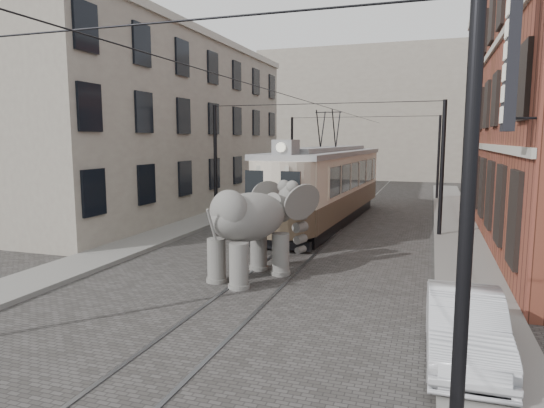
% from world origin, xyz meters
% --- Properties ---
extents(ground, '(120.00, 120.00, 0.00)m').
position_xyz_m(ground, '(0.00, 0.00, 0.00)').
color(ground, '#44413F').
extents(tram_rails, '(1.54, 80.00, 0.02)m').
position_xyz_m(tram_rails, '(0.00, 0.00, 0.01)').
color(tram_rails, slate).
rests_on(tram_rails, ground).
extents(sidewalk_right, '(2.00, 60.00, 0.15)m').
position_xyz_m(sidewalk_right, '(6.00, 0.00, 0.07)').
color(sidewalk_right, slate).
rests_on(sidewalk_right, ground).
extents(sidewalk_left, '(2.00, 60.00, 0.15)m').
position_xyz_m(sidewalk_left, '(-6.50, 0.00, 0.07)').
color(sidewalk_left, slate).
rests_on(sidewalk_left, ground).
extents(stucco_building, '(7.00, 24.00, 10.00)m').
position_xyz_m(stucco_building, '(-11.00, 10.00, 5.00)').
color(stucco_building, gray).
rests_on(stucco_building, ground).
extents(distant_block, '(28.00, 10.00, 14.00)m').
position_xyz_m(distant_block, '(0.00, 40.00, 7.00)').
color(distant_block, gray).
rests_on(distant_block, ground).
extents(catenary, '(11.00, 30.20, 6.00)m').
position_xyz_m(catenary, '(-0.20, 5.00, 3.00)').
color(catenary, black).
rests_on(catenary, ground).
extents(tram, '(3.72, 14.59, 5.74)m').
position_xyz_m(tram, '(-0.32, 8.27, 2.87)').
color(tram, beige).
rests_on(tram, ground).
extents(elephant, '(4.37, 5.54, 2.99)m').
position_xyz_m(elephant, '(-0.52, -2.51, 1.50)').
color(elephant, '#64625C').
rests_on(elephant, ground).
extents(parked_car, '(1.51, 4.09, 1.34)m').
position_xyz_m(parked_car, '(5.52, -6.41, 0.67)').
color(parked_car, silver).
rests_on(parked_car, ground).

